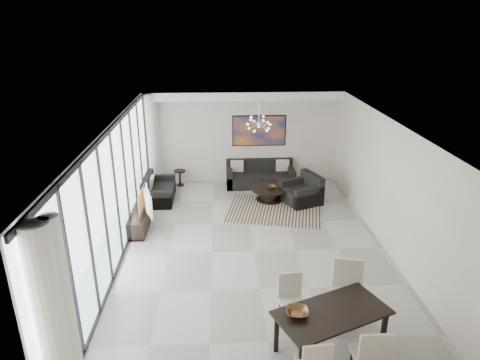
{
  "coord_description": "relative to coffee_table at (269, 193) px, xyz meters",
  "views": [
    {
      "loc": [
        -0.74,
        -8.44,
        4.99
      ],
      "look_at": [
        -0.26,
        1.27,
        1.25
      ],
      "focal_mm": 32.0,
      "sensor_mm": 36.0,
      "label": 1
    }
  ],
  "objects": [
    {
      "name": "bowl_dining",
      "position": [
        -0.28,
        -6.02,
        0.56
      ],
      "size": [
        0.39,
        0.39,
        0.08
      ],
      "primitive_type": "imported",
      "rotation": [
        0.0,
        0.0,
        -0.14
      ],
      "color": "brown",
      "rests_on": "dining_table"
    },
    {
      "name": "dining_table",
      "position": [
        0.27,
        -5.98,
        0.43
      ],
      "size": [
        1.96,
        1.5,
        0.73
      ],
      "color": "black",
      "rests_on": "floor"
    },
    {
      "name": "rug",
      "position": [
        0.06,
        -0.71,
        -0.21
      ],
      "size": [
        2.84,
        2.39,
        0.01
      ],
      "primitive_type": "cube",
      "rotation": [
        0.0,
        0.0,
        -0.21
      ],
      "color": "black",
      "rests_on": "floor"
    },
    {
      "name": "room_shell",
      "position": [
        -0.21,
        -2.88,
        1.24
      ],
      "size": [
        6.0,
        9.0,
        2.9
      ],
      "color": "#A8A39B",
      "rests_on": "ground"
    },
    {
      "name": "dining_chair_nw",
      "position": [
        -0.24,
        -5.25,
        0.31
      ],
      "size": [
        0.47,
        0.47,
        0.91
      ],
      "color": "beige",
      "rests_on": "floor"
    },
    {
      "name": "dining_chair_se",
      "position": [
        0.66,
        -6.72,
        0.36
      ],
      "size": [
        0.47,
        0.47,
        1.0
      ],
      "color": "beige",
      "rests_on": "floor"
    },
    {
      "name": "soffit",
      "position": [
        -0.67,
        1.42,
        2.56
      ],
      "size": [
        5.98,
        0.4,
        0.26
      ],
      "primitive_type": "cube",
      "color": "white",
      "rests_on": "room_shell"
    },
    {
      "name": "window_wall",
      "position": [
        -3.53,
        -2.88,
        1.25
      ],
      "size": [
        0.37,
        8.95,
        2.9
      ],
      "color": "silver",
      "rests_on": "floor"
    },
    {
      "name": "dining_chair_ne",
      "position": [
        0.75,
        -5.17,
        0.42
      ],
      "size": [
        0.6,
        0.6,
        1.09
      ],
      "color": "beige",
      "rests_on": "floor"
    },
    {
      "name": "side_table",
      "position": [
        -2.67,
        1.27,
        0.12
      ],
      "size": [
        0.36,
        0.36,
        0.5
      ],
      "color": "black",
      "rests_on": "floor"
    },
    {
      "name": "painting",
      "position": [
        -0.17,
        1.59,
        1.44
      ],
      "size": [
        1.68,
        0.04,
        0.98
      ],
      "primitive_type": "cube",
      "color": "#CB681C",
      "rests_on": "room_shell"
    },
    {
      "name": "sofa_main",
      "position": [
        -0.16,
        1.19,
        0.04
      ],
      "size": [
        2.11,
        0.86,
        0.77
      ],
      "color": "black",
      "rests_on": "floor"
    },
    {
      "name": "loveseat",
      "position": [
        -3.22,
        0.17,
        0.03
      ],
      "size": [
        0.81,
        1.45,
        0.72
      ],
      "color": "black",
      "rests_on": "floor"
    },
    {
      "name": "coffee_table",
      "position": [
        0.0,
        0.0,
        0.0
      ],
      "size": [
        1.08,
        1.08,
        0.38
      ],
      "color": "black",
      "rests_on": "floor"
    },
    {
      "name": "bowl_coffee",
      "position": [
        0.05,
        -0.06,
        0.21
      ],
      "size": [
        0.26,
        0.26,
        0.08
      ],
      "primitive_type": "imported",
      "rotation": [
        0.0,
        0.0,
        0.02
      ],
      "color": "brown",
      "rests_on": "coffee_table"
    },
    {
      "name": "television",
      "position": [
        -3.27,
        -1.64,
        0.53
      ],
      "size": [
        0.39,
        1.02,
        0.58
      ],
      "primitive_type": "imported",
      "rotation": [
        0.0,
        0.0,
        1.83
      ],
      "color": "gray",
      "rests_on": "tv_console"
    },
    {
      "name": "armchair",
      "position": [
        0.91,
        -0.2,
        0.07
      ],
      "size": [
        1.22,
        1.25,
        0.82
      ],
      "color": "black",
      "rests_on": "floor"
    },
    {
      "name": "tv_console",
      "position": [
        -3.43,
        -1.59,
        0.01
      ],
      "size": [
        0.41,
        1.44,
        0.45
      ],
      "primitive_type": "cube",
      "color": "black",
      "rests_on": "floor"
    },
    {
      "name": "chandelier",
      "position": [
        -0.37,
        -0.38,
        2.14
      ],
      "size": [
        0.66,
        0.66,
        0.71
      ],
      "color": "silver",
      "rests_on": "room_shell"
    }
  ]
}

